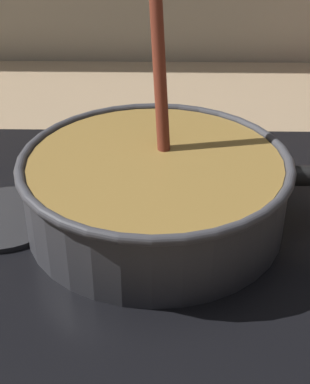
% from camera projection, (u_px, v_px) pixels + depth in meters
% --- Properties ---
extents(ground, '(2.40, 1.60, 0.04)m').
position_uv_depth(ground, '(207.00, 375.00, 0.49)').
color(ground, '#9E8466').
extents(hob_plate, '(0.56, 0.48, 0.01)m').
position_uv_depth(hob_plate, '(155.00, 226.00, 0.63)').
color(hob_plate, black).
rests_on(hob_plate, ground).
extents(burner_ring, '(0.16, 0.16, 0.01)m').
position_uv_depth(burner_ring, '(155.00, 219.00, 0.63)').
color(burner_ring, '#592D0C').
rests_on(burner_ring, hob_plate).
extents(spare_burner, '(0.13, 0.13, 0.01)m').
position_uv_depth(spare_burner, '(4.00, 218.00, 0.63)').
color(spare_burner, '#262628').
rests_on(spare_burner, hob_plate).
extents(cooking_pan, '(0.45, 0.30, 0.34)m').
position_uv_depth(cooking_pan, '(156.00, 188.00, 0.61)').
color(cooking_pan, '#38383D').
rests_on(cooking_pan, hob_plate).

